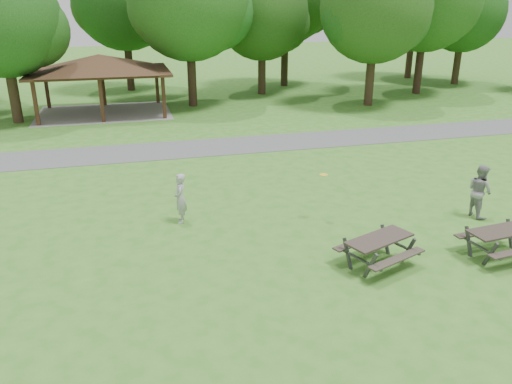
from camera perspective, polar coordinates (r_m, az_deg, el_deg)
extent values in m
plane|color=#367120|center=(12.41, 0.30, -12.49)|extent=(160.00, 160.00, 0.00)
cube|color=#4E4E51|center=(25.09, -8.14, 4.90)|extent=(120.00, 3.20, 0.02)
cube|color=#3C2215|center=(32.17, -23.89, 9.22)|extent=(0.22, 0.22, 2.60)
cube|color=#341C13|center=(37.44, -22.79, 10.79)|extent=(0.22, 0.22, 2.60)
cube|color=#3A2115|center=(31.81, -17.24, 9.94)|extent=(0.22, 0.22, 2.60)
cube|color=#3A2415|center=(37.13, -17.05, 11.42)|extent=(0.22, 0.22, 2.60)
cube|color=#341E13|center=(31.87, -10.49, 10.54)|extent=(0.22, 0.22, 2.60)
cube|color=#392314|center=(37.19, -11.25, 11.93)|extent=(0.22, 0.22, 2.60)
cube|color=#392316|center=(34.27, -17.38, 13.00)|extent=(8.60, 6.60, 0.16)
pyramid|color=#342115|center=(34.21, -17.49, 13.96)|extent=(7.01, 7.01, 1.00)
cube|color=gray|center=(34.70, -16.91, 8.65)|extent=(8.40, 6.40, 0.03)
cylinder|color=#2E2114|center=(33.48, -25.95, 10.09)|extent=(0.60, 0.60, 3.50)
sphere|color=#174714|center=(33.11, -27.14, 17.25)|extent=(6.60, 6.60, 6.60)
sphere|color=#184714|center=(33.18, -24.25, 16.53)|extent=(4.29, 4.29, 4.29)
cylinder|color=black|center=(35.64, -7.34, 12.94)|extent=(0.60, 0.60, 4.02)
sphere|color=#154C16|center=(35.90, -4.71, 19.84)|extent=(5.20, 5.20, 5.20)
sphere|color=#1C4C15|center=(34.94, -10.40, 19.89)|extent=(4.80, 4.80, 4.80)
cylinder|color=black|center=(40.29, 0.67, 13.57)|extent=(0.60, 0.60, 3.43)
sphere|color=#1B4313|center=(39.97, 0.70, 19.76)|extent=(7.00, 7.00, 7.00)
sphere|color=#1B4313|center=(40.73, 2.83, 18.77)|extent=(4.55, 4.55, 4.55)
sphere|color=#1D4C15|center=(39.44, -1.29, 18.97)|extent=(4.20, 4.20, 4.20)
cylinder|color=black|center=(36.44, 12.88, 12.57)|extent=(0.60, 0.60, 3.78)
sphere|color=#1C4614|center=(36.11, 13.51, 19.90)|extent=(7.40, 7.40, 7.40)
sphere|color=#144814|center=(37.18, 15.58, 18.60)|extent=(4.81, 4.81, 4.81)
sphere|color=#144112|center=(35.28, 11.34, 19.15)|extent=(4.44, 4.44, 4.44)
cylinder|color=black|center=(42.41, 18.12, 13.47)|extent=(0.60, 0.60, 4.20)
sphere|color=#1F4F16|center=(43.42, 20.75, 19.12)|extent=(5.33, 5.33, 5.33)
sphere|color=#194E16|center=(41.12, 16.97, 19.79)|extent=(4.92, 4.92, 4.92)
cylinder|color=#2F2114|center=(48.70, 21.98, 13.47)|extent=(0.60, 0.60, 3.57)
sphere|color=#174914|center=(48.44, 22.70, 18.53)|extent=(6.80, 6.80, 6.80)
sphere|color=#184A15|center=(49.62, 23.85, 17.60)|extent=(4.42, 4.42, 4.42)
sphere|color=#164012|center=(47.50, 21.38, 18.06)|extent=(4.08, 4.08, 4.08)
cylinder|color=black|center=(43.27, -14.28, 13.93)|extent=(0.60, 0.60, 4.13)
sphere|color=#134413|center=(43.38, -12.30, 19.77)|extent=(5.20, 5.20, 5.20)
sphere|color=#1C4915|center=(42.81, -17.10, 19.62)|extent=(4.80, 4.80, 4.80)
cylinder|color=black|center=(44.42, 3.28, 14.95)|extent=(0.60, 0.60, 4.55)
sphere|color=#1A3F12|center=(45.09, 5.73, 20.81)|extent=(5.46, 5.46, 5.46)
cylinder|color=#311F15|center=(51.27, 17.17, 14.73)|extent=(0.60, 0.60, 4.27)
sphere|color=#133F12|center=(52.27, 19.30, 19.39)|extent=(5.20, 5.20, 5.20)
sphere|color=#224E16|center=(50.06, 16.21, 19.92)|extent=(4.80, 4.80, 4.80)
cube|color=#2E2621|center=(14.02, 13.93, -5.22)|extent=(2.12, 1.42, 0.05)
cube|color=#322C24|center=(13.81, 15.84, -7.35)|extent=(1.95, 0.95, 0.04)
cube|color=#312924|center=(14.54, 11.90, -5.49)|extent=(1.95, 0.95, 0.04)
cube|color=#404043|center=(13.45, 12.94, -8.23)|extent=(0.21, 0.41, 0.86)
cube|color=#38383A|center=(13.93, 10.43, -6.95)|extent=(0.21, 0.41, 0.86)
cube|color=#38383A|center=(13.67, 11.67, -7.46)|extent=(0.62, 1.52, 0.05)
cube|color=#3A3A3C|center=(14.51, 17.00, -6.38)|extent=(0.21, 0.41, 0.86)
cube|color=#454548|center=(14.96, 14.54, -5.27)|extent=(0.21, 0.41, 0.86)
cube|color=#454547|center=(14.72, 15.76, -5.70)|extent=(0.62, 1.52, 0.05)
cube|color=#2C2520|center=(15.70, 26.38, -3.99)|extent=(2.04, 0.96, 0.05)
cube|color=#2F2721|center=(16.23, 24.59, -4.16)|extent=(2.00, 0.46, 0.04)
cube|color=#38383A|center=(15.09, 25.20, -6.46)|extent=(0.10, 0.42, 0.86)
cube|color=#3C3D3F|center=(15.60, 23.12, -5.23)|extent=(0.10, 0.42, 0.86)
cube|color=#434345|center=(15.33, 24.16, -5.73)|extent=(0.21, 1.61, 0.05)
cube|color=#47474A|center=(16.63, 27.00, -4.26)|extent=(0.10, 0.42, 0.86)
cylinder|color=yellow|center=(16.38, 7.74, 1.96)|extent=(0.29, 0.29, 0.02)
imported|color=#A5A5A8|center=(16.46, -8.65, -0.72)|extent=(0.48, 0.66, 1.67)
imported|color=gray|center=(18.31, 24.19, 0.12)|extent=(0.73, 0.92, 1.82)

